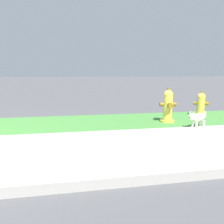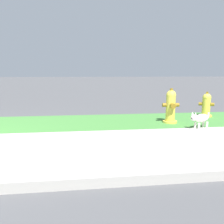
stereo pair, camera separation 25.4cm
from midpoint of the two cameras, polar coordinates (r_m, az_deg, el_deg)
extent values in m
cylinder|color=yellow|center=(6.54, 20.97, -0.65)|extent=(0.33, 0.33, 0.05)
cylinder|color=yellow|center=(6.50, 21.12, 1.61)|extent=(0.21, 0.21, 0.47)
sphere|color=yellow|center=(6.47, 21.25, 3.69)|extent=(0.22, 0.22, 0.22)
cube|color=olive|center=(6.46, 21.33, 4.82)|extent=(0.08, 0.08, 0.06)
cylinder|color=olive|center=(6.48, 19.82, 2.19)|extent=(0.12, 0.12, 0.09)
cylinder|color=olive|center=(6.50, 22.48, 2.03)|extent=(0.12, 0.12, 0.09)
cylinder|color=olive|center=(6.64, 21.10, 2.29)|extent=(0.15, 0.15, 0.12)
cylinder|color=yellow|center=(5.45, 12.91, -2.31)|extent=(0.33, 0.33, 0.05)
cylinder|color=yellow|center=(5.39, 13.05, 1.16)|extent=(0.22, 0.22, 0.62)
sphere|color=yellow|center=(5.35, 13.18, 4.42)|extent=(0.23, 0.23, 0.23)
cube|color=olive|center=(5.34, 13.24, 5.80)|extent=(0.06, 0.06, 0.06)
cylinder|color=olive|center=(5.43, 14.61, 1.95)|extent=(0.10, 0.10, 0.09)
cylinder|color=olive|center=(5.33, 11.53, 1.92)|extent=(0.10, 0.10, 0.09)
cylinder|color=olive|center=(5.23, 13.65, 1.68)|extent=(0.13, 0.11, 0.12)
ellipsoid|color=silver|center=(5.10, 20.41, -1.24)|extent=(0.43, 0.31, 0.18)
sphere|color=silver|center=(4.92, 18.75, -1.19)|extent=(0.14, 0.14, 0.14)
sphere|color=black|center=(4.87, 18.24, -1.36)|extent=(0.03, 0.03, 0.03)
cone|color=silver|center=(4.87, 19.11, -0.22)|extent=(0.06, 0.06, 0.06)
cone|color=silver|center=(4.92, 18.41, -0.08)|extent=(0.06, 0.06, 0.06)
cylinder|color=silver|center=(5.01, 19.85, -3.25)|extent=(0.05, 0.05, 0.14)
cylinder|color=silver|center=(5.07, 18.99, -3.04)|extent=(0.05, 0.05, 0.14)
cylinder|color=silver|center=(5.20, 21.57, -2.87)|extent=(0.05, 0.05, 0.14)
cylinder|color=silver|center=(5.26, 20.72, -2.67)|extent=(0.05, 0.05, 0.14)
cylinder|color=silver|center=(5.26, 21.87, -0.42)|extent=(0.04, 0.04, 0.10)
camera|label=1|loc=(0.13, -91.65, -0.30)|focal=35.00mm
camera|label=2|loc=(0.13, 88.35, 0.30)|focal=35.00mm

